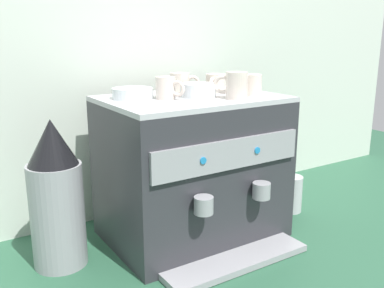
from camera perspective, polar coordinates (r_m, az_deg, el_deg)
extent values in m
plane|color=#28563D|center=(1.55, 0.00, -11.64)|extent=(4.00, 4.00, 0.00)
cube|color=silver|center=(1.67, -5.86, 10.49)|extent=(2.80, 0.03, 1.14)
cube|color=#2D2D33|center=(1.47, 0.00, -3.42)|extent=(0.57, 0.40, 0.47)
cube|color=#B7B7BC|center=(1.41, 0.00, 5.95)|extent=(0.57, 0.40, 0.02)
cube|color=#939399|center=(1.28, 4.98, -1.40)|extent=(0.52, 0.01, 0.09)
cylinder|color=#1E7AB7|center=(1.21, 1.46, -2.18)|extent=(0.02, 0.01, 0.02)
cylinder|color=#1E7AB7|center=(1.33, 8.55, -0.83)|extent=(0.02, 0.01, 0.02)
cube|color=#939399|center=(1.37, 5.83, -15.00)|extent=(0.48, 0.12, 0.02)
cylinder|color=#939399|center=(1.24, 1.54, -8.03)|extent=(0.06, 0.06, 0.05)
cylinder|color=#939399|center=(1.36, 9.09, -6.05)|extent=(0.06, 0.06, 0.05)
cylinder|color=beige|center=(1.49, -1.62, 8.02)|extent=(0.07, 0.07, 0.07)
torus|color=beige|center=(1.50, 0.07, 8.06)|extent=(0.05, 0.03, 0.05)
cylinder|color=beige|center=(1.36, 5.89, 7.65)|extent=(0.07, 0.07, 0.08)
torus|color=beige|center=(1.38, 3.98, 7.77)|extent=(0.04, 0.06, 0.06)
cylinder|color=beige|center=(1.35, -3.47, 7.36)|extent=(0.06, 0.06, 0.07)
torus|color=beige|center=(1.33, -1.90, 7.26)|extent=(0.03, 0.05, 0.05)
cylinder|color=beige|center=(1.45, 7.79, 7.72)|extent=(0.07, 0.07, 0.07)
torus|color=beige|center=(1.41, 6.70, 7.58)|extent=(0.05, 0.02, 0.05)
cylinder|color=beige|center=(1.51, 3.11, 8.00)|extent=(0.07, 0.07, 0.06)
torus|color=beige|center=(1.47, 2.65, 7.82)|extent=(0.04, 0.04, 0.05)
cylinder|color=silver|center=(1.38, -7.79, 6.62)|extent=(0.13, 0.13, 0.03)
cylinder|color=silver|center=(1.38, -7.77, 6.11)|extent=(0.07, 0.07, 0.01)
cylinder|color=silver|center=(1.40, 0.79, 7.10)|extent=(0.12, 0.12, 0.04)
cylinder|color=silver|center=(1.40, 0.79, 6.45)|extent=(0.06, 0.06, 0.01)
cylinder|color=#939399|center=(1.36, -17.21, -8.91)|extent=(0.16, 0.16, 0.32)
cone|color=black|center=(1.29, -17.95, 0.25)|extent=(0.14, 0.14, 0.13)
cylinder|color=#B7B7BC|center=(1.75, 12.84, -6.38)|extent=(0.09, 0.09, 0.14)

